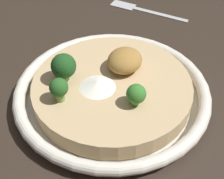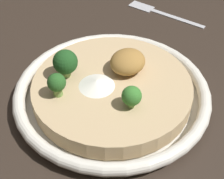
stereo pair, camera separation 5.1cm
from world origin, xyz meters
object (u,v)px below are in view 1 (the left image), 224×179
at_px(risotto_bowl, 112,92).
at_px(broccoli_back_left, 64,66).
at_px(broccoli_front, 136,94).
at_px(broccoli_left, 59,89).
at_px(fork_utensil, 140,9).

distance_m(risotto_bowl, broccoli_back_left, 0.08).
bearing_deg(broccoli_back_left, broccoli_front, -86.25).
xyz_separation_m(broccoli_left, broccoli_front, (0.04, -0.09, -0.00)).
relative_size(broccoli_back_left, fork_utensil, 0.26).
distance_m(broccoli_left, fork_utensil, 0.34).
bearing_deg(broccoli_front, risotto_bowl, 66.89).
relative_size(risotto_bowl, broccoli_front, 8.92).
height_order(broccoli_left, broccoli_back_left, broccoli_back_left).
xyz_separation_m(broccoli_left, broccoli_back_left, (0.04, 0.02, 0.00)).
distance_m(risotto_bowl, fork_utensil, 0.28).
distance_m(broccoli_front, broccoli_back_left, 0.11).
relative_size(broccoli_front, broccoli_back_left, 0.75).
distance_m(broccoli_front, fork_utensil, 0.32).
bearing_deg(risotto_bowl, broccoli_left, 146.25).
distance_m(broccoli_left, broccoli_back_left, 0.04).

